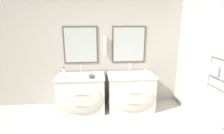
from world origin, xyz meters
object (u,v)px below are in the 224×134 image
(vanity_right, at_px, (131,92))
(flower_vase, at_px, (145,69))
(vanity_left, at_px, (81,94))
(amenity_bowl, at_px, (92,76))
(toiletry_bottle, at_px, (64,73))

(vanity_right, height_order, flower_vase, flower_vase)
(vanity_left, xyz_separation_m, flower_vase, (1.37, 0.11, 0.47))
(vanity_left, height_order, amenity_bowl, amenity_bowl)
(vanity_left, xyz_separation_m, amenity_bowl, (0.23, -0.11, 0.42))
(flower_vase, bearing_deg, vanity_right, -161.60)
(vanity_right, relative_size, toiletry_bottle, 4.43)
(vanity_right, bearing_deg, vanity_left, 180.00)
(amenity_bowl, bearing_deg, vanity_left, 153.73)
(vanity_left, xyz_separation_m, vanity_right, (1.05, 0.00, 0.00))
(vanity_left, relative_size, flower_vase, 4.56)
(flower_vase, bearing_deg, toiletry_bottle, -174.28)
(vanity_left, height_order, toiletry_bottle, toiletry_bottle)
(toiletry_bottle, height_order, amenity_bowl, toiletry_bottle)
(vanity_right, height_order, amenity_bowl, amenity_bowl)
(vanity_left, bearing_deg, amenity_bowl, -26.27)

